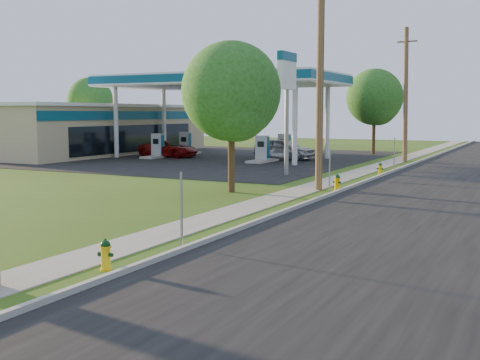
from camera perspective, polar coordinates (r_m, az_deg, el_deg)
name	(u,v)px	position (r m, az deg, el deg)	size (l,w,h in m)	color
ground_plane	(58,289)	(12.74, -16.92, -9.87)	(140.00, 140.00, 0.00)	#2A4712
road	(397,225)	(19.49, 14.65, -4.15)	(8.00, 120.00, 0.02)	black
curb	(280,213)	(20.69, 3.77, -3.17)	(0.15, 120.00, 0.15)	#A7A49A
sidewalk	(234,211)	(21.44, -0.53, -2.98)	(1.50, 120.00, 0.03)	gray
forecourt	(199,157)	(47.71, -3.95, 2.17)	(26.00, 28.00, 0.02)	black
utility_pole_mid	(320,80)	(27.36, 7.61, 9.37)	(1.40, 0.32, 9.80)	brown
utility_pole_far	(406,94)	(44.71, 15.44, 7.82)	(1.40, 0.32, 9.50)	brown
sign_post_near	(181,210)	(15.59, -5.57, -2.89)	(0.05, 0.04, 2.00)	gray
sign_post_mid	(330,171)	(26.22, 8.50, 0.83)	(0.05, 0.04, 2.00)	gray
sign_post_far	(394,154)	(37.95, 14.42, 2.40)	(0.05, 0.04, 2.00)	gray
gas_canopy	(220,81)	(46.64, -1.87, 9.33)	(18.18, 9.18, 6.40)	silver
fuel_pump_nw	(158,149)	(47.35, -7.80, 2.96)	(1.20, 3.20, 1.90)	#A7A49A
fuel_pump_ne	(262,152)	(42.84, 2.13, 2.66)	(1.20, 3.20, 1.90)	#A7A49A
fuel_pump_sw	(185,146)	(50.67, -5.21, 3.21)	(1.20, 3.20, 1.90)	#A7A49A
fuel_pump_se	(284,149)	(46.49, 4.22, 2.94)	(1.20, 3.20, 1.90)	#A7A49A
convenience_store	(90,129)	(54.09, -14.01, 4.74)	(10.40, 22.40, 4.25)	tan
price_pylon	(287,78)	(33.92, 4.48, 9.63)	(0.34, 2.04, 6.85)	gray
tree_verge	(232,95)	(26.38, -0.72, 8.04)	(4.37, 4.37, 6.63)	#3B2914
tree_lot	(375,99)	(52.15, 12.72, 7.48)	(4.76, 4.76, 7.21)	#3B2914
tree_back	(91,102)	(65.60, -13.98, 7.20)	(4.76, 4.76, 7.22)	#3B2914
hydrant_near	(106,255)	(13.83, -12.63, -6.95)	(0.37, 0.33, 0.72)	yellow
hydrant_mid	(337,182)	(27.50, 9.19, -0.23)	(0.40, 0.35, 0.77)	#F4B900
hydrant_far	(380,169)	(35.13, 13.14, 1.04)	(0.36, 0.32, 0.69)	#DBB708
car_red	(169,149)	(47.89, -6.77, 2.95)	(2.21, 4.80, 1.33)	#6B0806
car_silver	(284,149)	(45.35, 4.22, 2.96)	(1.91, 4.76, 1.62)	#B8BBC0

